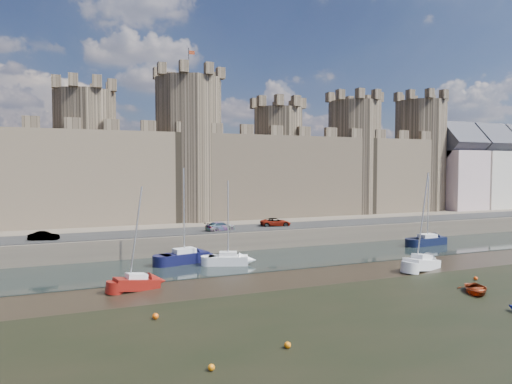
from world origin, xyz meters
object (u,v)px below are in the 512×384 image
at_px(sailboat_1, 184,256).
at_px(sailboat_4, 137,282).
at_px(car_2, 220,226).
at_px(sailboat_2, 228,259).
at_px(car_1, 44,236).
at_px(sailboat_3, 427,240).
at_px(car_3, 276,222).
at_px(sailboat_5, 422,263).

height_order(sailboat_1, sailboat_4, sailboat_1).
height_order(car_2, sailboat_2, sailboat_2).
bearing_deg(sailboat_1, car_1, 141.84).
relative_size(car_1, sailboat_4, 0.36).
xyz_separation_m(car_1, sailboat_1, (14.97, -7.20, -2.20)).
bearing_deg(sailboat_4, sailboat_3, -2.38).
bearing_deg(sailboat_1, sailboat_4, -137.55).
height_order(sailboat_3, sailboat_4, sailboat_3).
height_order(car_1, sailboat_4, sailboat_4).
relative_size(car_2, sailboat_3, 0.44).
bearing_deg(car_2, sailboat_3, -122.69).
bearing_deg(sailboat_3, sailboat_2, 179.20).
bearing_deg(sailboat_3, sailboat_4, -173.01).
xyz_separation_m(car_2, sailboat_2, (-2.42, -10.36, -2.35)).
bearing_deg(sailboat_1, car_3, 17.06).
bearing_deg(sailboat_3, sailboat_1, 173.97).
bearing_deg(car_3, car_2, 108.62).
relative_size(sailboat_3, sailboat_4, 1.04).
xyz_separation_m(car_1, car_3, (30.55, 1.62, 0.06)).
relative_size(sailboat_1, sailboat_4, 1.16).
distance_m(car_3, sailboat_5, 22.93).
relative_size(car_1, car_3, 0.75).
bearing_deg(sailboat_1, sailboat_2, -46.26).
distance_m(car_1, car_3, 30.59).
distance_m(car_2, sailboat_5, 26.09).
distance_m(sailboat_1, sailboat_5, 26.38).
height_order(sailboat_2, sailboat_3, sailboat_3).
bearing_deg(sailboat_4, car_2, 37.55).
bearing_deg(sailboat_1, car_2, 35.46).
xyz_separation_m(sailboat_4, sailboat_5, (29.73, -3.29, 0.05)).
xyz_separation_m(car_1, sailboat_4, (8.36, -16.62, -2.35)).
bearing_deg(car_3, sailboat_3, -106.56).
bearing_deg(car_3, sailboat_4, 139.30).
relative_size(car_2, sailboat_2, 0.45).
height_order(car_1, car_2, car_2).
xyz_separation_m(car_1, sailboat_5, (38.08, -19.91, -2.30)).
height_order(car_3, sailboat_4, sailboat_4).
bearing_deg(sailboat_1, sailboat_3, -13.77).
bearing_deg(car_1, car_2, -74.95).
distance_m(sailboat_2, sailboat_3, 30.67).
xyz_separation_m(car_3, sailboat_3, (19.34, -9.62, -2.35)).
distance_m(car_1, car_2, 21.71).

